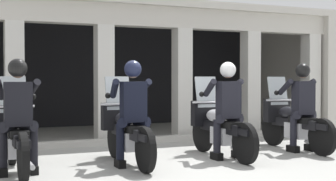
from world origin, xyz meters
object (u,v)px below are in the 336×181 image
motorcycle_far_right (292,122)px  police_officer_far_right (302,99)px  police_officer_center_left (133,104)px  motorcycle_far_left (16,136)px  police_officer_center_right (227,102)px  police_officer_far_left (18,106)px  motorcycle_center_left (127,131)px  motorcycle_center_right (219,127)px

motorcycle_far_right → police_officer_far_right: (-0.00, -0.28, 0.44)m
police_officer_far_right → police_officer_center_left: bearing=-176.1°
motorcycle_far_left → police_officer_center_right: size_ratio=1.29×
police_officer_far_right → motorcycle_far_right: bearing=90.4°
police_officer_far_left → motorcycle_center_left: 1.72m
police_officer_far_left → police_officer_far_right: bearing=0.3°
motorcycle_far_left → police_officer_center_right: bearing=-6.5°
police_officer_far_left → motorcycle_far_right: police_officer_far_left is taller
motorcycle_far_left → police_officer_far_left: (-0.00, -0.28, 0.44)m
police_officer_center_right → police_officer_far_right: (1.64, 0.16, 0.00)m
motorcycle_center_left → motorcycle_far_right: (3.28, 0.18, 0.00)m
police_officer_center_right → motorcycle_far_right: police_officer_center_right is taller
motorcycle_far_left → police_officer_far_right: bearing=-3.0°
police_officer_far_left → police_officer_center_right: size_ratio=1.00×
police_officer_center_left → police_officer_far_right: 3.28m
police_officer_center_left → motorcycle_center_right: 1.73m
motorcycle_far_left → motorcycle_center_right: 3.28m
motorcycle_center_right → motorcycle_far_right: 1.65m
motorcycle_center_right → motorcycle_far_right: size_ratio=1.00×
police_officer_center_left → police_officer_far_right: bearing=0.5°
police_officer_center_left → motorcycle_center_right: size_ratio=0.78×
police_officer_far_left → motorcycle_far_right: 4.96m
police_officer_center_right → police_officer_center_left: bearing=-179.7°
motorcycle_far_left → police_officer_far_right: size_ratio=1.29×
police_officer_center_right → motorcycle_far_right: bearing=14.6°
motorcycle_far_left → police_officer_far_left: size_ratio=1.29×
police_officer_far_left → motorcycle_center_left: size_ratio=0.78×
motorcycle_far_right → police_officer_center_right: bearing=-164.2°
motorcycle_far_left → police_officer_center_left: police_officer_center_left is taller
police_officer_far_left → police_officer_center_right: bearing=-1.5°
police_officer_center_left → motorcycle_center_left: bearing=87.0°
motorcycle_center_left → police_officer_far_left: bearing=-173.8°
police_officer_far_left → police_officer_center_left: 1.64m
motorcycle_far_left → police_officer_center_left: size_ratio=1.29×
motorcycle_far_left → motorcycle_center_right: same height
motorcycle_far_left → motorcycle_far_right: size_ratio=1.00×
police_officer_far_left → motorcycle_center_left: bearing=7.5°
police_officer_center_left → motorcycle_far_right: police_officer_center_left is taller
police_officer_center_right → motorcycle_center_left: bearing=170.4°
police_officer_far_right → motorcycle_far_left: bearing=179.2°
motorcycle_center_right → police_officer_far_right: (1.64, -0.12, 0.44)m
police_officer_far_left → motorcycle_far_right: (4.92, 0.44, -0.44)m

